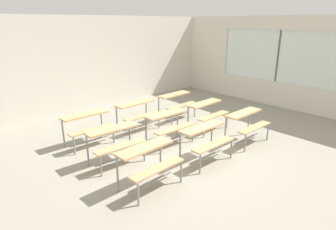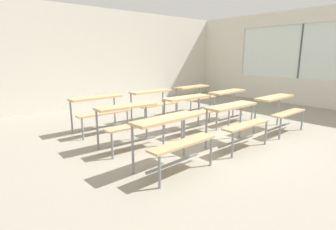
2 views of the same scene
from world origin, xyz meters
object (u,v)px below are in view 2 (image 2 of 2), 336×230
at_px(desk_bench_r0c0, 172,131).
at_px(desk_bench_r2c0, 99,106).
at_px(desk_bench_r0c1, 237,116).
at_px(desk_bench_r2c2, 195,93).
at_px(desk_bench_r1c2, 231,99).
at_px(desk_bench_r2c1, 154,98).
at_px(desk_bench_r1c1, 190,106).
at_px(desk_bench_r1c0, 130,116).
at_px(desk_bench_r0c2, 279,105).

xyz_separation_m(desk_bench_r0c0, desk_bench_r2c0, (0.06, 2.40, 0.00)).
xyz_separation_m(desk_bench_r0c1, desk_bench_r2c2, (1.48, 2.42, 0.00)).
bearing_deg(desk_bench_r0c0, desk_bench_r2c0, 86.08).
bearing_deg(desk_bench_r0c0, desk_bench_r1c2, 19.33).
distance_m(desk_bench_r2c0, desk_bench_r2c2, 2.91).
bearing_deg(desk_bench_r2c1, desk_bench_r0c1, -91.87).
distance_m(desk_bench_r0c0, desk_bench_r1c1, 1.93).
relative_size(desk_bench_r0c1, desk_bench_r1c2, 0.98).
bearing_deg(desk_bench_r1c0, desk_bench_r2c0, 91.74).
bearing_deg(desk_bench_r2c0, desk_bench_r1c0, -90.77).
xyz_separation_m(desk_bench_r0c1, desk_bench_r0c2, (1.48, -0.02, 0.00)).
distance_m(desk_bench_r1c0, desk_bench_r2c2, 3.18).
bearing_deg(desk_bench_r0c1, desk_bench_r0c0, 179.57).
bearing_deg(desk_bench_r2c0, desk_bench_r0c2, -39.75).
xyz_separation_m(desk_bench_r0c0, desk_bench_r1c2, (2.93, 1.17, 0.00)).
bearing_deg(desk_bench_r0c1, desk_bench_r0c2, -0.82).
height_order(desk_bench_r2c0, desk_bench_r2c1, same).
distance_m(desk_bench_r0c0, desk_bench_r0c2, 2.97).
height_order(desk_bench_r0c0, desk_bench_r0c2, same).
xyz_separation_m(desk_bench_r0c1, desk_bench_r2c0, (-1.43, 2.41, 0.00)).
relative_size(desk_bench_r0c0, desk_bench_r0c1, 1.02).
xyz_separation_m(desk_bench_r0c2, desk_bench_r2c1, (-1.45, 2.44, 0.00)).
relative_size(desk_bench_r0c0, desk_bench_r2c1, 1.01).
xyz_separation_m(desk_bench_r0c2, desk_bench_r1c1, (-1.44, 1.19, 0.00)).
relative_size(desk_bench_r0c0, desk_bench_r1c0, 1.00).
bearing_deg(desk_bench_r0c2, desk_bench_r2c1, 120.00).
relative_size(desk_bench_r0c0, desk_bench_r2c2, 1.00).
bearing_deg(desk_bench_r1c1, desk_bench_r2c2, 42.53).
bearing_deg(desk_bench_r1c1, desk_bench_r2c1, 92.14).
distance_m(desk_bench_r0c1, desk_bench_r1c0, 1.86).
relative_size(desk_bench_r0c1, desk_bench_r0c2, 0.99).
xyz_separation_m(desk_bench_r1c0, desk_bench_r2c2, (2.93, 1.25, 0.00)).
height_order(desk_bench_r0c1, desk_bench_r0c2, same).
height_order(desk_bench_r1c0, desk_bench_r1c1, same).
relative_size(desk_bench_r1c2, desk_bench_r2c2, 1.00).
relative_size(desk_bench_r0c0, desk_bench_r0c2, 1.02).
relative_size(desk_bench_r1c0, desk_bench_r1c2, 1.00).
bearing_deg(desk_bench_r2c0, desk_bench_r0c0, -91.40).
bearing_deg(desk_bench_r1c0, desk_bench_r0c0, -89.55).
bearing_deg(desk_bench_r0c2, desk_bench_r1c0, 157.15).
distance_m(desk_bench_r1c1, desk_bench_r2c0, 1.92).
xyz_separation_m(desk_bench_r1c1, desk_bench_r2c0, (-1.47, 1.23, 0.00)).
bearing_deg(desk_bench_r2c0, desk_bench_r1c2, -23.17).
distance_m(desk_bench_r2c0, desk_bench_r2c1, 1.46).
xyz_separation_m(desk_bench_r0c1, desk_bench_r2c1, (0.03, 2.42, 0.00)).
height_order(desk_bench_r0c0, desk_bench_r2c0, same).
bearing_deg(desk_bench_r0c0, desk_bench_r1c1, 34.88).
bearing_deg(desk_bench_r2c2, desk_bench_r0c1, -123.89).
distance_m(desk_bench_r0c2, desk_bench_r1c1, 1.87).
distance_m(desk_bench_r0c0, desk_bench_r1c0, 1.17).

